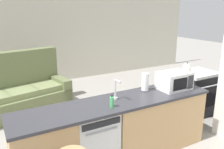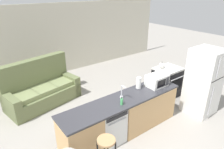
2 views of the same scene
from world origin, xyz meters
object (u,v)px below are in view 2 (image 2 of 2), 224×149
Objects in this scene: paper_towel_roll at (139,83)px; bar_stool at (106,149)px; stove_range at (167,82)px; soap_bottle at (122,101)px; dishwasher at (109,124)px; couch at (41,90)px; kettle at (162,65)px; refrigerator at (203,82)px; microwave at (157,80)px.

bar_stool is at bearing -151.96° from paper_towel_roll.
soap_bottle reaches higher than stove_range.
couch is at bearing 103.93° from dishwasher.
paper_towel_roll is (-1.61, -0.39, 0.59)m from stove_range.
couch is at bearing 149.75° from kettle.
refrigerator is 9.91× the size of soap_bottle.
microwave is (-1.16, -0.55, 0.59)m from stove_range.
paper_towel_roll is (-0.45, 0.16, -0.00)m from microwave.
couch is at bearing 91.74° from bar_stool.
paper_towel_roll is at bearing 28.04° from bar_stool.
stove_range is at bearing 13.54° from paper_towel_roll.
paper_towel_roll is 1.78m from bar_stool.
soap_bottle is at bearing -173.23° from microwave.
microwave is 2.84× the size of soap_bottle.
soap_bottle reaches higher than dishwasher.
stove_range is 5.11× the size of soap_bottle.
couch is (-1.60, 2.29, -0.64)m from paper_towel_roll.
kettle is (-0.17, 0.13, 0.53)m from stove_range.
dishwasher is at bearing -164.42° from kettle.
soap_bottle is 0.86× the size of kettle.
couch is (-3.21, 1.90, -0.06)m from stove_range.
refrigerator is at bearing -23.79° from paper_towel_roll.
stove_range is at bearing 11.91° from dishwasher.
bar_stool is at bearing -155.90° from kettle.
bar_stool is at bearing -178.33° from refrigerator.
couch reaches higher than paper_towel_roll.
refrigerator is 1.24m from kettle.
refrigerator is at bearing -25.27° from microwave.
soap_bottle reaches higher than bar_stool.
stove_range is 0.42× the size of couch.
bar_stool is at bearing -161.88° from microwave.
kettle is 0.28× the size of bar_stool.
refrigerator reaches higher than soap_bottle.
bar_stool is at bearing -88.26° from couch.
kettle reaches higher than dishwasher.
paper_towel_roll reaches higher than microwave.
paper_towel_roll is at bearing 21.86° from soap_bottle.
stove_range is at bearing -38.19° from kettle.
dishwasher is at bearing 147.38° from soap_bottle.
microwave reaches higher than dishwasher.
refrigerator reaches higher than dishwasher.
couch is at bearing 124.87° from paper_towel_roll.
stove_range reaches higher than dishwasher.
refrigerator is 2.41m from soap_bottle.
bar_stool is (-2.95, -1.32, -0.45)m from kettle.
soap_bottle is 0.08× the size of couch.
soap_bottle is 0.99m from bar_stool.
couch is (-3.04, 1.77, -0.59)m from kettle.
soap_bottle is (-0.76, -0.31, -0.07)m from paper_towel_roll.
paper_towel_roll is at bearing 160.17° from microwave.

